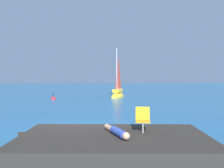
{
  "coord_description": "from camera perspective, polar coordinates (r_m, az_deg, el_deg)",
  "views": [
    {
      "loc": [
        0.52,
        -10.61,
        2.56
      ],
      "look_at": [
        2.87,
        14.22,
        1.77
      ],
      "focal_mm": 37.4,
      "sensor_mm": 36.0,
      "label": 1
    }
  ],
  "objects": [
    {
      "name": "person_sunbather",
      "position": [
        7.46,
        1.24,
        -11.56
      ],
      "size": [
        0.64,
        1.72,
        0.25
      ],
      "rotation": [
        0.0,
        0.0,
        1.84
      ],
      "color": "#334CB2",
      "rests_on": "shore_ledge"
    },
    {
      "name": "ground_plane",
      "position": [
        10.93,
        -8.15,
        -11.75
      ],
      "size": [
        160.0,
        160.0,
        0.0
      ],
      "primitive_type": "plane",
      "color": "#236093"
    },
    {
      "name": "shore_ledge",
      "position": [
        7.57,
        0.45,
        -15.09
      ],
      "size": [
        6.25,
        4.06,
        0.72
      ],
      "primitive_type": "cube",
      "rotation": [
        0.0,
        0.0,
        -0.11
      ],
      "color": "#2D2823",
      "rests_on": "ground"
    },
    {
      "name": "beach_chair",
      "position": [
        8.06,
        7.52,
        -8.2
      ],
      "size": [
        0.59,
        0.68,
        0.8
      ],
      "rotation": [
        0.0,
        0.0,
        4.51
      ],
      "color": "orange",
      "rests_on": "shore_ledge"
    },
    {
      "name": "sailboat_near",
      "position": [
        29.11,
        1.38,
        -2.51
      ],
      "size": [
        2.61,
        3.66,
        6.65
      ],
      "rotation": [
        0.0,
        0.0,
        4.26
      ],
      "color": "yellow",
      "rests_on": "ground"
    },
    {
      "name": "boulder_inland",
      "position": [
        9.99,
        -16.72,
        -13.12
      ],
      "size": [
        1.83,
        1.93,
        1.1
      ],
      "primitive_type": "cube",
      "rotation": [
        -0.15,
        0.11,
        0.83
      ],
      "color": "#302921",
      "rests_on": "ground"
    },
    {
      "name": "boulder_seaward",
      "position": [
        9.64,
        12.27,
        -13.63
      ],
      "size": [
        2.01,
        1.97,
        1.05
      ],
      "primitive_type": "cube",
      "rotation": [
        0.05,
        -0.11,
        2.34
      ],
      "color": "#2D2322",
      "rests_on": "ground"
    },
    {
      "name": "marker_buoy",
      "position": [
        27.29,
        -14.14,
        -3.6
      ],
      "size": [
        0.56,
        0.56,
        1.13
      ],
      "color": "red",
      "rests_on": "ground"
    }
  ]
}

